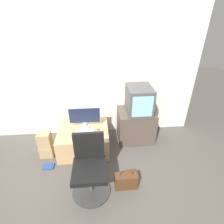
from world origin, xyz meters
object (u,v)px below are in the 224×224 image
mouse (98,129)px  book (48,167)px  keyboard (85,130)px  crt_tv (139,100)px  cardboard_box_lower (47,151)px  handbag (126,181)px  main_monitor (85,117)px  office_chair (90,170)px

mouse → book: size_ratio=0.36×
keyboard → crt_tv: bearing=13.8°
keyboard → cardboard_box_lower: keyboard is taller
crt_tv → handbag: crt_tv is taller
handbag → cardboard_box_lower: bearing=149.2°
crt_tv → keyboard: bearing=-166.2°
keyboard → crt_tv: crt_tv is taller
handbag → crt_tv: bearing=70.9°
keyboard → book: 0.86m
main_monitor → crt_tv: size_ratio=1.04×
main_monitor → crt_tv: (1.01, 0.11, 0.25)m
main_monitor → mouse: size_ratio=8.78×
crt_tv → book: crt_tv is taller
crt_tv → cardboard_box_lower: crt_tv is taller
keyboard → cardboard_box_lower: (-0.71, -0.09, -0.34)m
main_monitor → office_chair: size_ratio=0.63×
cardboard_box_lower → office_chair: bearing=-43.5°
main_monitor → cardboard_box_lower: main_monitor is taller
mouse → book: (-0.87, -0.40, -0.44)m
mouse → book: mouse is taller
keyboard → crt_tv: (1.01, 0.25, 0.45)m
office_chair → handbag: 0.58m
main_monitor → book: (-0.64, -0.54, -0.63)m
main_monitor → crt_tv: 1.05m
main_monitor → mouse: 0.33m
keyboard → mouse: mouse is taller
office_chair → handbag: office_chair is taller
mouse → office_chair: size_ratio=0.07×
main_monitor → handbag: 1.31m
book → crt_tv: bearing=21.3°
cardboard_box_lower → book: cardboard_box_lower is taller
cardboard_box_lower → book: 0.33m
cardboard_box_lower → handbag: size_ratio=0.66×
keyboard → handbag: bearing=-54.9°
cardboard_box_lower → crt_tv: bearing=11.2°
handbag → book: bearing=158.6°
book → cardboard_box_lower: bearing=103.6°
main_monitor → cardboard_box_lower: size_ratio=2.44×
office_chair → handbag: bearing=-2.4°
office_chair → handbag: (0.52, -0.02, -0.26)m
main_monitor → keyboard: bearing=-91.0°
keyboard → mouse: bearing=0.4°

